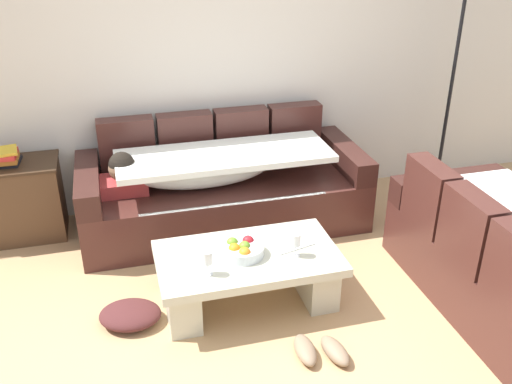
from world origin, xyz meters
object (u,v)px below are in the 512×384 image
object	(u,v)px
wine_glass_near_left	(207,258)
open_magazine	(289,242)
side_cabinet	(17,200)
wine_glass_near_right	(296,240)
crumpled_garment	(130,315)
pair_of_shoes	(320,350)
coffee_table	(248,272)
fruit_bowl	(242,249)
book_stack_on_cabinet	(8,157)
couch_along_wall	(219,188)
couch_near_window	(511,265)
floor_lamp	(451,74)

from	to	relation	value
wine_glass_near_left	open_magazine	world-z (taller)	wine_glass_near_left
side_cabinet	wine_glass_near_right	bearing A→B (deg)	-37.39
crumpled_garment	pair_of_shoes	bearing A→B (deg)	-29.67
coffee_table	wine_glass_near_left	xyz separation A→B (m)	(-0.30, -0.15, 0.26)
coffee_table	crumpled_garment	bearing A→B (deg)	-178.69
coffee_table	open_magazine	size ratio (longest dim) A/B	4.29
wine_glass_near_left	side_cabinet	bearing A→B (deg)	130.64
fruit_bowl	wine_glass_near_right	xyz separation A→B (m)	(0.33, -0.10, 0.07)
wine_glass_near_left	book_stack_on_cabinet	distance (m)	1.97
couch_along_wall	crumpled_garment	distance (m)	1.42
couch_near_window	coffee_table	world-z (taller)	couch_near_window
wine_glass_near_right	book_stack_on_cabinet	distance (m)	2.35
couch_near_window	book_stack_on_cabinet	xyz separation A→B (m)	(-3.21, 1.83, 0.36)
book_stack_on_cabinet	floor_lamp	bearing A→B (deg)	-1.69
couch_along_wall	coffee_table	distance (m)	1.11
pair_of_shoes	wine_glass_near_right	bearing A→B (deg)	88.78
fruit_bowl	open_magazine	size ratio (longest dim) A/B	1.00
couch_along_wall	book_stack_on_cabinet	distance (m)	1.66
fruit_bowl	wine_glass_near_left	world-z (taller)	wine_glass_near_left
side_cabinet	open_magazine	bearing A→B (deg)	-34.03
couch_along_wall	open_magazine	bearing A→B (deg)	-75.33
wine_glass_near_left	open_magazine	bearing A→B (deg)	20.01
coffee_table	fruit_bowl	world-z (taller)	fruit_bowl
floor_lamp	pair_of_shoes	xyz separation A→B (m)	(-1.86, -1.85, -1.07)
side_cabinet	book_stack_on_cabinet	size ratio (longest dim) A/B	2.98
coffee_table	wine_glass_near_left	distance (m)	0.42
coffee_table	wine_glass_near_left	world-z (taller)	wine_glass_near_left
fruit_bowl	wine_glass_near_left	xyz separation A→B (m)	(-0.26, -0.16, 0.07)
pair_of_shoes	coffee_table	bearing A→B (deg)	114.18
couch_near_window	wine_glass_near_right	distance (m)	1.42
wine_glass_near_left	wine_glass_near_right	world-z (taller)	same
couch_along_wall	fruit_bowl	distance (m)	1.11
open_magazine	book_stack_on_cabinet	bearing A→B (deg)	131.12
wine_glass_near_right	side_cabinet	size ratio (longest dim) A/B	0.23
couch_near_window	pair_of_shoes	bearing A→B (deg)	95.75
wine_glass_near_right	open_magazine	bearing A→B (deg)	86.40
wine_glass_near_right	floor_lamp	size ratio (longest dim) A/B	0.09
fruit_bowl	floor_lamp	size ratio (longest dim) A/B	0.14
coffee_table	floor_lamp	bearing A→B (deg)	29.72
fruit_bowl	crumpled_garment	xyz separation A→B (m)	(-0.76, -0.02, -0.36)
wine_glass_near_left	crumpled_garment	xyz separation A→B (m)	(-0.50, 0.14, -0.44)
open_magazine	floor_lamp	bearing A→B (deg)	17.45
book_stack_on_cabinet	crumpled_garment	xyz separation A→B (m)	(0.77, -1.35, -0.64)
wine_glass_near_right	open_magazine	world-z (taller)	wine_glass_near_right
couch_along_wall	fruit_bowl	size ratio (longest dim) A/B	8.25
crumpled_garment	wine_glass_near_left	bearing A→B (deg)	-15.29
side_cabinet	floor_lamp	size ratio (longest dim) A/B	0.37
side_cabinet	pair_of_shoes	size ratio (longest dim) A/B	2.16
couch_near_window	book_stack_on_cabinet	distance (m)	3.71
couch_along_wall	book_stack_on_cabinet	size ratio (longest dim) A/B	9.56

